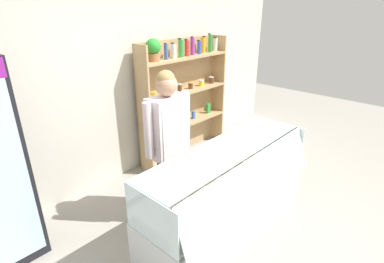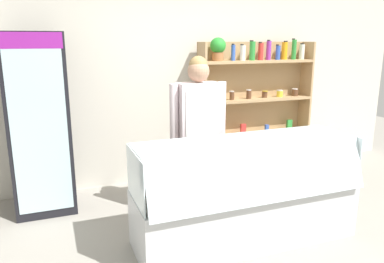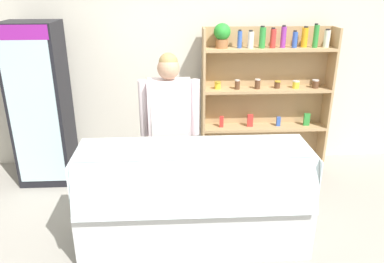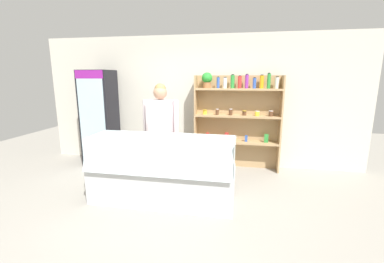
# 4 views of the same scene
# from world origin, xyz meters

# --- Properties ---
(ground_plane) EXTENTS (12.00, 12.00, 0.00)m
(ground_plane) POSITION_xyz_m (0.00, 0.00, 0.00)
(ground_plane) COLOR gray
(back_wall) EXTENTS (6.80, 0.10, 2.70)m
(back_wall) POSITION_xyz_m (0.00, 2.01, 1.35)
(back_wall) COLOR beige
(back_wall) RESTS_ON ground
(drinks_fridge) EXTENTS (0.63, 0.57, 2.00)m
(drinks_fridge) POSITION_xyz_m (-2.01, 1.50, 1.00)
(drinks_fridge) COLOR black
(drinks_fridge) RESTS_ON ground
(shelving_unit) EXTENTS (1.70, 0.29, 1.94)m
(shelving_unit) POSITION_xyz_m (0.82, 1.77, 1.10)
(shelving_unit) COLOR tan
(shelving_unit) RESTS_ON ground
(deli_display_case) EXTENTS (2.14, 0.74, 1.01)m
(deli_display_case) POSITION_xyz_m (-0.21, 0.08, 0.31)
(deli_display_case) COLOR silver
(deli_display_case) RESTS_ON ground
(shop_clerk) EXTENTS (0.63, 0.25, 1.75)m
(shop_clerk) POSITION_xyz_m (-0.43, 0.76, 1.05)
(shop_clerk) COLOR #383D51
(shop_clerk) RESTS_ON ground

